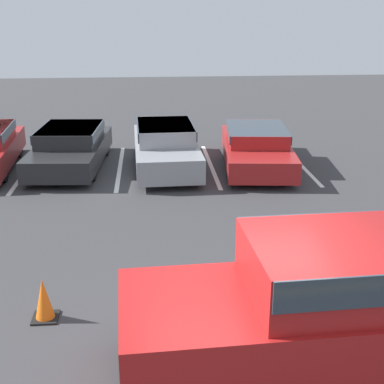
% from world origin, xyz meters
% --- Properties ---
extents(ground_plane, '(60.00, 60.00, 0.00)m').
position_xyz_m(ground_plane, '(0.00, 0.00, 0.00)').
color(ground_plane, '#38383A').
extents(stall_stripe_b, '(0.12, 4.52, 0.01)m').
position_xyz_m(stall_stripe_b, '(-4.65, 9.24, 0.00)').
color(stall_stripe_b, white).
rests_on(stall_stripe_b, ground_plane).
extents(stall_stripe_c, '(0.12, 4.52, 0.01)m').
position_xyz_m(stall_stripe_c, '(-1.96, 9.24, 0.00)').
color(stall_stripe_c, white).
rests_on(stall_stripe_c, ground_plane).
extents(stall_stripe_d, '(0.12, 4.52, 0.01)m').
position_xyz_m(stall_stripe_d, '(0.72, 9.24, 0.00)').
color(stall_stripe_d, white).
rests_on(stall_stripe_d, ground_plane).
extents(stall_stripe_e, '(0.12, 4.52, 0.01)m').
position_xyz_m(stall_stripe_e, '(3.41, 9.24, 0.00)').
color(stall_stripe_e, white).
rests_on(stall_stripe_e, ground_plane).
extents(pickup_truck, '(5.99, 2.19, 1.84)m').
position_xyz_m(pickup_truck, '(1.43, -0.20, 0.91)').
color(pickup_truck, '#A51919').
rests_on(pickup_truck, ground_plane).
extents(parked_sedan_b, '(2.13, 4.52, 1.18)m').
position_xyz_m(parked_sedan_b, '(-3.37, 9.44, 0.63)').
color(parked_sedan_b, '#232326').
rests_on(parked_sedan_b, ground_plane).
extents(parked_sedan_c, '(1.88, 4.51, 1.29)m').
position_xyz_m(parked_sedan_c, '(-0.62, 9.13, 0.68)').
color(parked_sedan_c, gray).
rests_on(parked_sedan_c, ground_plane).
extents(parked_sedan_d, '(2.29, 4.73, 1.15)m').
position_xyz_m(parked_sedan_d, '(2.04, 9.06, 0.62)').
color(parked_sedan_d, maroon).
rests_on(parked_sedan_d, ground_plane).
extents(traffic_cone, '(0.39, 0.39, 0.67)m').
position_xyz_m(traffic_cone, '(-2.74, 1.29, 0.31)').
color(traffic_cone, black).
rests_on(traffic_cone, ground_plane).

